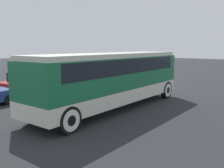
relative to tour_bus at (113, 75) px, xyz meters
name	(u,v)px	position (x,y,z in m)	size (l,w,h in m)	color
ground_plane	(112,108)	(-0.10, 0.00, -1.82)	(120.00, 120.00, 0.00)	#26282B
tour_bus	(113,75)	(0.00, 0.00, 0.00)	(10.49, 2.58, 3.01)	silver
parked_car_mid	(91,80)	(3.82, 5.08, -1.09)	(4.27, 1.96, 1.48)	#BCBCC1
parked_car_far	(28,83)	(-0.12, 7.73, -1.07)	(4.15, 1.84, 1.53)	maroon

